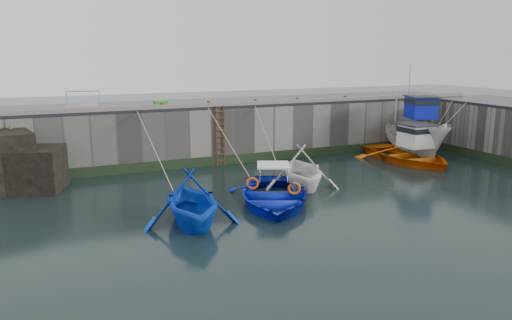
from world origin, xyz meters
name	(u,v)px	position (x,y,z in m)	size (l,w,h in m)	color
ground	(358,214)	(0.00, 0.00, 0.00)	(120.00, 120.00, 0.00)	black
quay_back	(238,129)	(0.00, 12.50, 1.50)	(30.00, 5.00, 3.00)	slate
road_back	(237,102)	(0.00, 12.50, 3.08)	(30.00, 5.00, 0.16)	black
kerb_back	(253,103)	(0.00, 10.15, 3.26)	(30.00, 0.30, 0.20)	slate
algae_back	(254,157)	(0.00, 9.96, 0.25)	(30.00, 0.08, 0.50)	black
ladder	(220,136)	(-2.00, 9.91, 1.59)	(0.51, 0.08, 3.20)	#3F1E0F
boat_near_white	(192,223)	(-6.06, 1.45, 0.00)	(3.70, 4.29, 2.26)	blue
boat_near_white_rope	(158,186)	(-6.06, 6.98, 0.00)	(0.04, 6.58, 3.10)	tan
boat_near_blue	(273,203)	(-2.34, 2.51, 0.00)	(4.06, 5.69, 1.18)	#0C20C2
boat_near_blue_rope	(230,176)	(-2.34, 7.51, 0.00)	(0.04, 5.63, 3.10)	tan
boat_near_blacktrim	(301,187)	(-0.14, 4.23, 0.00)	(3.64, 4.22, 2.22)	white
boat_near_blacktrim_rope	(264,168)	(-0.14, 8.37, 0.00)	(0.04, 4.18, 3.10)	tan
boat_far_white	(415,136)	(9.49, 8.01, 1.10)	(4.36, 7.21, 5.61)	silver
boat_far_orange	(408,154)	(7.91, 6.67, 0.41)	(4.38, 6.13, 4.27)	orange
fish_crate	(160,103)	(-4.78, 11.56, 3.30)	(0.66, 0.40, 0.28)	#25921A
railing	(83,106)	(-8.75, 11.25, 3.36)	(1.60, 1.05, 1.00)	#A5A8AD
bollard_a	(162,106)	(-5.00, 10.25, 3.30)	(0.18, 0.18, 0.28)	#3F1E0F
bollard_b	(209,104)	(-2.50, 10.25, 3.30)	(0.18, 0.18, 0.28)	#3F1E0F
bollard_c	(256,102)	(0.20, 10.25, 3.30)	(0.18, 0.18, 0.28)	#3F1E0F
bollard_d	(297,100)	(2.80, 10.25, 3.30)	(0.18, 0.18, 0.28)	#3F1E0F
bollard_e	(345,98)	(6.00, 10.25, 3.30)	(0.18, 0.18, 0.28)	#3F1E0F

